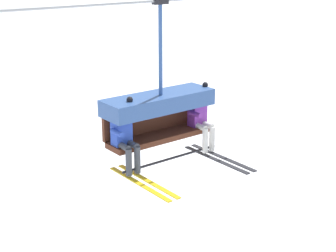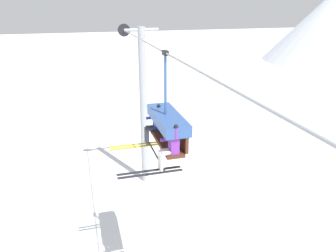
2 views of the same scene
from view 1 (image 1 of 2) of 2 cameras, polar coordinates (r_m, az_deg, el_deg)
chairlift_chair at (r=9.42m, az=-1.08°, el=1.89°), size 2.16×0.74×2.87m
skier_blue at (r=8.87m, az=-4.72°, el=-1.16°), size 0.48×1.70×1.34m
skier_purple at (r=9.88m, az=3.74°, el=0.92°), size 0.48×1.70×1.34m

